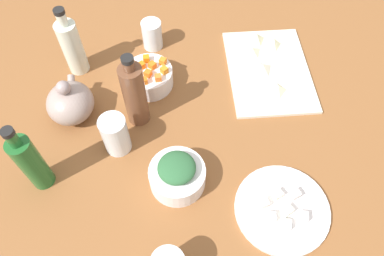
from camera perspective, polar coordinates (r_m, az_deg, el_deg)
tabletop at (r=102.73cm, az=0.00°, el=-1.98°), size 190.00×190.00×3.00cm
cutting_board at (r=118.00cm, az=11.75°, el=8.70°), size 34.39×24.66×1.00cm
plate_tofu at (r=94.36cm, az=13.73°, el=-12.06°), size 23.13×23.13×1.20cm
bowl_greens at (r=92.57cm, az=-2.28°, el=-7.50°), size 14.10×14.10×6.07cm
bowl_carrots at (r=111.23cm, az=-6.65°, el=7.79°), size 14.08×14.08×5.91cm
teapot at (r=107.03cm, az=-18.31°, el=3.77°), size 15.30×12.85×13.69cm
bottle_0 at (r=115.60cm, az=-18.06°, el=11.92°), size 6.11×6.11×22.57cm
bottle_1 at (r=97.86cm, az=-8.87°, el=5.18°), size 6.16×6.16×24.17cm
bottle_2 at (r=94.60cm, az=-23.66°, el=-4.85°), size 5.58×5.58×23.41cm
drinking_glass_0 at (r=97.06cm, az=-11.77°, el=-1.01°), size 6.97×6.97×11.85cm
drinking_glass_2 at (r=121.27cm, az=-6.19°, el=14.16°), size 6.31×6.31×9.38cm
carrot_cube_0 at (r=111.07cm, az=-7.09°, el=10.59°), size 1.84×1.84×1.80cm
carrot_cube_1 at (r=107.08cm, az=-6.82°, el=8.36°), size 2.43×2.43×1.80cm
carrot_cube_2 at (r=105.43cm, az=-7.43°, el=7.24°), size 2.20×2.20×1.80cm
carrot_cube_3 at (r=109.91cm, az=-4.53°, el=10.27°), size 2.43×2.43×1.80cm
carrot_cube_4 at (r=109.67cm, az=-9.45°, el=9.41°), size 2.23×2.23×1.80cm
carrot_cube_5 at (r=107.54cm, az=-8.73°, el=8.31°), size 2.50×2.50×1.80cm
carrot_cube_6 at (r=107.48cm, az=-4.32°, el=8.90°), size 2.53×2.53×1.80cm
carrot_cube_7 at (r=105.75cm, az=-5.27°, el=7.75°), size 1.95×1.95×1.80cm
carrot_cube_8 at (r=109.41cm, az=-7.81°, el=9.56°), size 2.49×2.49×1.80cm
carrot_cube_9 at (r=109.05cm, az=-6.15°, el=9.60°), size 2.54×2.54×1.80cm
chopped_greens_mound at (r=88.25cm, az=-2.38°, el=-6.15°), size 12.77×12.76×3.57cm
tofu_cube_0 at (r=92.68cm, az=14.52°, el=-12.21°), size 3.01×3.01×2.20cm
tofu_cube_1 at (r=94.77cm, az=15.61°, el=-9.80°), size 2.87×2.87×2.20cm
tofu_cube_2 at (r=92.12cm, az=10.97°, el=-11.32°), size 2.77×2.77×2.20cm
tofu_cube_3 at (r=93.69cm, az=13.01°, el=-9.94°), size 2.96×2.96×2.20cm
tofu_cube_4 at (r=91.34cm, az=14.30°, el=-14.29°), size 2.67×2.67×2.20cm
tofu_cube_5 at (r=93.06cm, az=16.75°, el=-12.99°), size 2.53×2.53×2.20cm
tofu_cube_6 at (r=91.18cm, az=12.06°, el=-13.32°), size 2.49×2.49×2.20cm
dumpling_0 at (r=116.44cm, az=10.82°, el=9.22°), size 6.90×6.69×2.08cm
dumpling_1 at (r=124.25cm, az=12.46°, el=12.87°), size 5.05×4.95×2.90cm
dumpling_2 at (r=120.71cm, az=9.25°, el=11.70°), size 6.55×6.82×2.12cm
dumpling_3 at (r=111.96cm, az=13.15°, el=6.06°), size 4.76×4.11×2.14cm
dumpling_4 at (r=124.52cm, az=9.85°, el=13.65°), size 6.37×6.48×3.17cm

